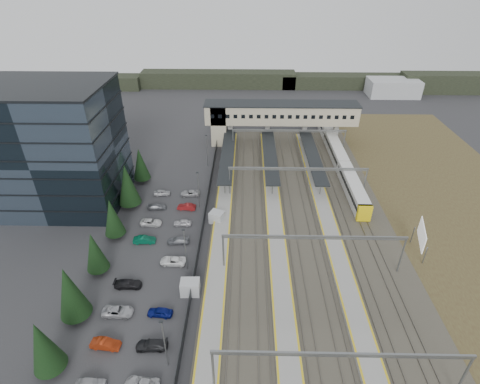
{
  "coord_description": "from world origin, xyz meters",
  "views": [
    {
      "loc": [
        1.53,
        -53.03,
        42.87
      ],
      "look_at": [
        0.28,
        9.52,
        4.0
      ],
      "focal_mm": 28.0,
      "sensor_mm": 36.0,
      "label": 1
    }
  ],
  "objects_px": {
    "office_building": "(52,147)",
    "relay_cabin_near": "(190,287)",
    "footbridge": "(270,115)",
    "relay_cabin_far": "(217,217)",
    "billboard": "(422,235)",
    "train": "(336,150)"
  },
  "relations": [
    {
      "from": "office_building",
      "to": "relay_cabin_near",
      "type": "xyz_separation_m",
      "value": [
        29.26,
        -25.17,
        -11.01
      ]
    },
    {
      "from": "office_building",
      "to": "billboard",
      "type": "relative_size",
      "value": 3.9
    },
    {
      "from": "footbridge",
      "to": "billboard",
      "type": "height_order",
      "value": "footbridge"
    },
    {
      "from": "office_building",
      "to": "footbridge",
      "type": "height_order",
      "value": "office_building"
    },
    {
      "from": "relay_cabin_far",
      "to": "billboard",
      "type": "height_order",
      "value": "billboard"
    },
    {
      "from": "footbridge",
      "to": "relay_cabin_near",
      "type": "bearing_deg",
      "value": -104.67
    },
    {
      "from": "billboard",
      "to": "relay_cabin_near",
      "type": "bearing_deg",
      "value": -165.2
    },
    {
      "from": "train",
      "to": "billboard",
      "type": "distance_m",
      "value": 37.2
    },
    {
      "from": "train",
      "to": "billboard",
      "type": "bearing_deg",
      "value": -79.28
    },
    {
      "from": "footbridge",
      "to": "office_building",
      "type": "bearing_deg",
      "value": -145.53
    },
    {
      "from": "relay_cabin_near",
      "to": "billboard",
      "type": "height_order",
      "value": "billboard"
    },
    {
      "from": "relay_cabin_far",
      "to": "billboard",
      "type": "xyz_separation_m",
      "value": [
        34.93,
        -8.05,
        2.57
      ]
    },
    {
      "from": "relay_cabin_near",
      "to": "footbridge",
      "type": "xyz_separation_m",
      "value": [
        14.45,
        55.17,
        6.75
      ]
    },
    {
      "from": "train",
      "to": "relay_cabin_near",
      "type": "bearing_deg",
      "value": -123.5
    },
    {
      "from": "billboard",
      "to": "office_building",
      "type": "bearing_deg",
      "value": 167.18
    },
    {
      "from": "relay_cabin_near",
      "to": "billboard",
      "type": "distance_m",
      "value": 39.03
    },
    {
      "from": "office_building",
      "to": "relay_cabin_near",
      "type": "relative_size",
      "value": 8.39
    },
    {
      "from": "relay_cabin_near",
      "to": "train",
      "type": "xyz_separation_m",
      "value": [
        30.74,
        46.46,
        0.75
      ]
    },
    {
      "from": "relay_cabin_near",
      "to": "relay_cabin_far",
      "type": "xyz_separation_m",
      "value": [
        2.72,
        18.0,
        -0.01
      ]
    },
    {
      "from": "office_building",
      "to": "relay_cabin_far",
      "type": "xyz_separation_m",
      "value": [
        31.98,
        -7.17,
        -11.02
      ]
    },
    {
      "from": "office_building",
      "to": "footbridge",
      "type": "bearing_deg",
      "value": 34.47
    },
    {
      "from": "relay_cabin_near",
      "to": "relay_cabin_far",
      "type": "height_order",
      "value": "relay_cabin_near"
    }
  ]
}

